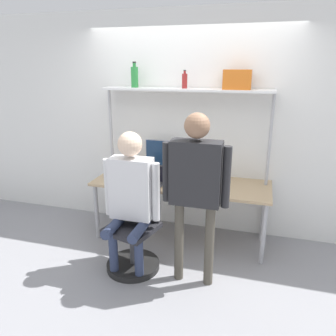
# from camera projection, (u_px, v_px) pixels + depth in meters

# --- Properties ---
(ground_plane) EXTENTS (12.00, 12.00, 0.00)m
(ground_plane) POSITION_uv_depth(u_px,v_px,m) (172.00, 253.00, 3.77)
(ground_plane) COLOR gray
(wall_back) EXTENTS (8.00, 0.06, 2.70)m
(wall_back) POSITION_uv_depth(u_px,v_px,m) (189.00, 125.00, 4.07)
(wall_back) COLOR white
(wall_back) RESTS_ON ground_plane
(desk) EXTENTS (2.09, 0.72, 0.73)m
(desk) POSITION_uv_depth(u_px,v_px,m) (181.00, 187.00, 3.92)
(desk) COLOR tan
(desk) RESTS_ON ground_plane
(shelf_unit) EXTENTS (1.98, 0.32, 1.81)m
(shelf_unit) POSITION_uv_depth(u_px,v_px,m) (186.00, 107.00, 3.81)
(shelf_unit) COLOR white
(shelf_unit) RESTS_ON ground_plane
(monitor) EXTENTS (0.54, 0.16, 0.44)m
(monitor) POSITION_uv_depth(u_px,v_px,m) (166.00, 155.00, 4.11)
(monitor) COLOR #B7B7BC
(monitor) RESTS_ON desk
(laptop) EXTENTS (0.31, 0.21, 0.20)m
(laptop) POSITION_uv_depth(u_px,v_px,m) (152.00, 178.00, 3.86)
(laptop) COLOR #333338
(laptop) RESTS_ON desk
(cell_phone) EXTENTS (0.07, 0.15, 0.01)m
(cell_phone) POSITION_uv_depth(u_px,v_px,m) (168.00, 186.00, 3.74)
(cell_phone) COLOR black
(cell_phone) RESTS_ON desk
(office_chair) EXTENTS (0.56, 0.56, 0.94)m
(office_chair) POSITION_uv_depth(u_px,v_px,m) (135.00, 241.00, 3.44)
(office_chair) COLOR black
(office_chair) RESTS_ON ground_plane
(person_seated) EXTENTS (0.59, 0.48, 1.47)m
(person_seated) POSITION_uv_depth(u_px,v_px,m) (130.00, 191.00, 3.23)
(person_seated) COLOR #2D3856
(person_seated) RESTS_ON ground_plane
(person_standing) EXTENTS (0.63, 0.23, 1.68)m
(person_standing) POSITION_uv_depth(u_px,v_px,m) (196.00, 179.00, 2.96)
(person_standing) COLOR #4C473D
(person_standing) RESTS_ON ground_plane
(bottle_green) EXTENTS (0.09, 0.09, 0.29)m
(bottle_green) POSITION_uv_depth(u_px,v_px,m) (135.00, 77.00, 3.87)
(bottle_green) COLOR #2D8C3F
(bottle_green) RESTS_ON shelf_unit
(bottle_red) EXTENTS (0.06, 0.06, 0.20)m
(bottle_red) POSITION_uv_depth(u_px,v_px,m) (185.00, 81.00, 3.72)
(bottle_red) COLOR maroon
(bottle_red) RESTS_ON shelf_unit
(storage_box) EXTENTS (0.30, 0.19, 0.21)m
(storage_box) POSITION_uv_depth(u_px,v_px,m) (237.00, 80.00, 3.56)
(storage_box) COLOR #D1661E
(storage_box) RESTS_ON shelf_unit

